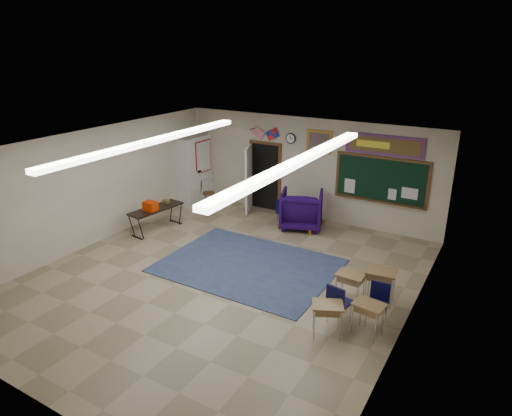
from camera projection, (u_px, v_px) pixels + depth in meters
The scene contains 25 objects.
floor at pixel (222, 278), 10.32m from camera, with size 9.00×9.00×0.00m, color gray.
back_wall at pixel (307, 169), 13.45m from camera, with size 8.00×0.04×3.00m, color beige.
front_wall at pixel (31, 320), 6.16m from camera, with size 8.00×0.04×3.00m, color beige.
left_wall at pixel (92, 188), 11.71m from camera, with size 0.04×9.00×3.00m, color beige.
right_wall at pixel (410, 258), 7.90m from camera, with size 0.04×9.00×3.00m, color beige.
ceiling at pixel (218, 148), 9.29m from camera, with size 8.00×9.00×0.04m, color beige.
area_rug at pixel (248, 265), 10.87m from camera, with size 4.00×3.00×0.02m, color #38476A.
fluorescent_strips at pixel (218, 150), 9.31m from camera, with size 3.86×6.00×0.10m, color white, non-canonical shape.
doorway at pixel (261, 177), 14.19m from camera, with size 1.10×0.89×2.16m.
chalkboard at pixel (381, 181), 12.38m from camera, with size 2.55×0.14×1.30m.
bulletin_board at pixel (384, 145), 12.04m from camera, with size 2.10×0.05×0.55m.
framed_art_print at pixel (319, 142), 12.96m from camera, with size 0.75×0.05×0.65m.
wall_clock at pixel (291, 138), 13.39m from camera, with size 0.32×0.05×0.32m.
wall_flags at pixel (265, 131), 13.72m from camera, with size 1.16×0.06×0.70m, color red, non-canonical shape.
storage_cabinet at pixel (194, 170), 14.83m from camera, with size 0.59×1.25×2.20m.
wingback_armchair at pixel (301, 209), 12.97m from camera, with size 1.14×1.18×1.07m, color #190539.
student_chair_reading at pixel (284, 212), 13.09m from camera, with size 0.42×0.42×0.84m, color black, non-canonical shape.
student_chair_desk_a at pixel (340, 303), 8.55m from camera, with size 0.42×0.42×0.84m, color black, non-canonical shape.
student_chair_desk_b at pixel (377, 306), 8.49m from camera, with size 0.41×0.41×0.81m, color black, non-canonical shape.
student_desk_front_left at pixel (350, 287), 9.22m from camera, with size 0.57×0.44×0.66m.
student_desk_front_right at pixel (380, 285), 9.23m from camera, with size 0.65×0.52×0.72m.
student_desk_back_left at pixel (327, 318), 8.18m from camera, with size 0.67×0.61×0.66m.
student_desk_back_right at pixel (368, 317), 8.22m from camera, with size 0.59×0.48×0.64m.
folding_table at pixel (156, 218), 12.81m from camera, with size 0.75×1.67×0.92m.
wooden_stool at pixel (209, 202), 14.12m from camera, with size 0.38×0.38×0.67m.
Camera 1 is at (5.30, -7.49, 5.05)m, focal length 32.00 mm.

